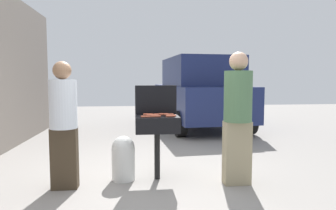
% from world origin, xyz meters
% --- Properties ---
extents(ground_plane, '(24.00, 24.00, 0.00)m').
position_xyz_m(ground_plane, '(0.00, 0.00, 0.00)').
color(ground_plane, gray).
extents(bbq_grill, '(0.60, 0.44, 0.89)m').
position_xyz_m(bbq_grill, '(0.27, 0.09, 0.75)').
color(bbq_grill, black).
rests_on(bbq_grill, ground).
extents(grill_lid_open, '(0.60, 0.05, 0.42)m').
position_xyz_m(grill_lid_open, '(0.27, 0.31, 1.10)').
color(grill_lid_open, black).
rests_on(grill_lid_open, bbq_grill).
extents(hot_dog_0, '(0.13, 0.03, 0.03)m').
position_xyz_m(hot_dog_0, '(0.44, -0.04, 0.90)').
color(hot_dog_0, '#C6593D').
rests_on(hot_dog_0, bbq_grill).
extents(hot_dog_1, '(0.13, 0.03, 0.03)m').
position_xyz_m(hot_dog_1, '(0.46, 0.03, 0.90)').
color(hot_dog_1, '#C6593D').
rests_on(hot_dog_1, bbq_grill).
extents(hot_dog_2, '(0.13, 0.03, 0.03)m').
position_xyz_m(hot_dog_2, '(0.11, -0.06, 0.90)').
color(hot_dog_2, '#C6593D').
rests_on(hot_dog_2, bbq_grill).
extents(hot_dog_3, '(0.13, 0.04, 0.03)m').
position_xyz_m(hot_dog_3, '(0.19, 0.12, 0.90)').
color(hot_dog_3, '#C6593D').
rests_on(hot_dog_3, bbq_grill).
extents(hot_dog_4, '(0.13, 0.04, 0.03)m').
position_xyz_m(hot_dog_4, '(0.22, 0.08, 0.90)').
color(hot_dog_4, '#C6593D').
rests_on(hot_dog_4, bbq_grill).
extents(hot_dog_5, '(0.13, 0.04, 0.03)m').
position_xyz_m(hot_dog_5, '(0.15, 0.21, 0.90)').
color(hot_dog_5, '#AD4228').
rests_on(hot_dog_5, bbq_grill).
extents(hot_dog_6, '(0.13, 0.04, 0.03)m').
position_xyz_m(hot_dog_6, '(0.30, 0.18, 0.90)').
color(hot_dog_6, '#B74C33').
rests_on(hot_dog_6, bbq_grill).
extents(hot_dog_7, '(0.13, 0.03, 0.03)m').
position_xyz_m(hot_dog_7, '(0.37, 0.22, 0.90)').
color(hot_dog_7, '#B74C33').
rests_on(hot_dog_7, bbq_grill).
extents(hot_dog_8, '(0.13, 0.03, 0.03)m').
position_xyz_m(hot_dog_8, '(0.14, 0.18, 0.90)').
color(hot_dog_8, '#B74C33').
rests_on(hot_dog_8, bbq_grill).
extents(hot_dog_9, '(0.13, 0.03, 0.03)m').
position_xyz_m(hot_dog_9, '(0.24, -0.04, 0.90)').
color(hot_dog_9, '#C6593D').
rests_on(hot_dog_9, bbq_grill).
extents(hot_dog_10, '(0.13, 0.03, 0.03)m').
position_xyz_m(hot_dog_10, '(0.44, 0.16, 0.90)').
color(hot_dog_10, '#C6593D').
rests_on(hot_dog_10, bbq_grill).
extents(propane_tank, '(0.32, 0.32, 0.62)m').
position_xyz_m(propane_tank, '(-0.20, 0.10, 0.32)').
color(propane_tank, silver).
rests_on(propane_tank, ground).
extents(person_left, '(0.34, 0.34, 1.62)m').
position_xyz_m(person_left, '(-0.94, -0.15, 0.88)').
color(person_left, '#3F3323').
rests_on(person_left, ground).
extents(person_right, '(0.37, 0.37, 1.75)m').
position_xyz_m(person_right, '(1.31, -0.23, 0.95)').
color(person_right, gray).
rests_on(person_right, ground).
extents(parked_minivan, '(2.33, 4.54, 2.02)m').
position_xyz_m(parked_minivan, '(1.85, 4.72, 1.03)').
color(parked_minivan, navy).
rests_on(parked_minivan, ground).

